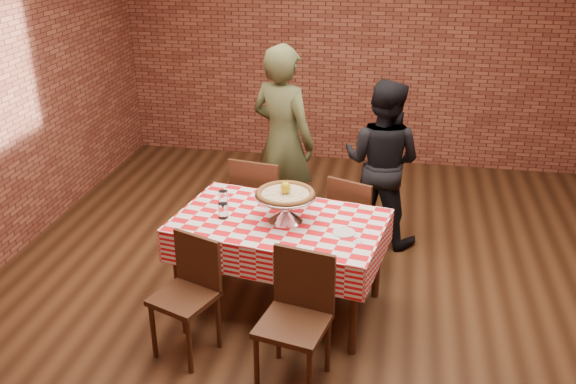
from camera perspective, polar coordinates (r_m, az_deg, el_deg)
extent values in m
plane|color=black|center=(5.21, 2.43, -8.88)|extent=(6.00, 6.00, 0.00)
plane|color=brown|center=(7.47, 6.06, 13.43)|extent=(5.50, 0.00, 5.50)
cube|color=#442312|center=(4.82, -0.76, -6.59)|extent=(1.65, 1.15, 0.75)
cylinder|color=beige|center=(4.53, -0.23, -0.21)|extent=(0.46, 0.46, 0.03)
ellipsoid|color=yellow|center=(4.51, -0.23, 0.41)|extent=(0.08, 0.08, 0.09)
cylinder|color=white|center=(4.66, -5.96, -1.71)|extent=(0.08, 0.08, 0.11)
cylinder|color=white|center=(4.87, -5.95, -0.54)|extent=(0.08, 0.08, 0.11)
cylinder|color=white|center=(4.46, 5.15, -3.71)|extent=(0.18, 0.18, 0.01)
cube|color=white|center=(4.35, 6.32, -4.59)|extent=(0.06, 0.04, 0.00)
cube|color=white|center=(4.37, 6.54, -4.44)|extent=(0.05, 0.04, 0.00)
cube|color=silver|center=(4.83, 0.86, -0.41)|extent=(0.13, 0.13, 0.15)
imported|color=#414728|center=(5.78, -0.47, 4.66)|extent=(0.78, 0.67, 1.81)
imported|color=black|center=(5.71, 8.59, 2.68)|extent=(0.90, 0.79, 1.54)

